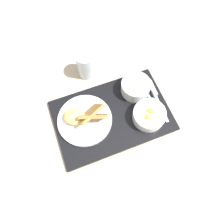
{
  "coord_description": "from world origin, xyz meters",
  "views": [
    {
      "loc": [
        0.08,
        0.27,
        0.72
      ],
      "look_at": [
        0.0,
        0.0,
        0.05
      ],
      "focal_mm": 32.0,
      "sensor_mm": 36.0,
      "label": 1
    }
  ],
  "objects_px": {
    "bowl_salad": "(149,115)",
    "glass_water": "(86,66)",
    "spoon": "(151,100)",
    "plate_main": "(84,118)",
    "knife": "(154,91)",
    "bowl_soup": "(136,86)"
  },
  "relations": [
    {
      "from": "plate_main",
      "to": "glass_water",
      "type": "height_order",
      "value": "glass_water"
    },
    {
      "from": "knife",
      "to": "spoon",
      "type": "xyz_separation_m",
      "value": [
        0.03,
        0.03,
        -0.0
      ]
    },
    {
      "from": "bowl_salad",
      "to": "glass_water",
      "type": "xyz_separation_m",
      "value": [
        0.17,
        -0.27,
        0.01
      ]
    },
    {
      "from": "bowl_salad",
      "to": "knife",
      "type": "distance_m",
      "value": 0.12
    },
    {
      "from": "plate_main",
      "to": "spoon",
      "type": "height_order",
      "value": "plate_main"
    },
    {
      "from": "bowl_salad",
      "to": "spoon",
      "type": "height_order",
      "value": "bowl_salad"
    },
    {
      "from": "bowl_salad",
      "to": "spoon",
      "type": "distance_m",
      "value": 0.08
    },
    {
      "from": "glass_water",
      "to": "bowl_soup",
      "type": "bearing_deg",
      "value": 138.39
    },
    {
      "from": "plate_main",
      "to": "bowl_soup",
      "type": "bearing_deg",
      "value": -163.21
    },
    {
      "from": "bowl_salad",
      "to": "bowl_soup",
      "type": "distance_m",
      "value": 0.13
    },
    {
      "from": "bowl_salad",
      "to": "spoon",
      "type": "bearing_deg",
      "value": -118.0
    },
    {
      "from": "bowl_soup",
      "to": "glass_water",
      "type": "bearing_deg",
      "value": -41.61
    },
    {
      "from": "bowl_salad",
      "to": "knife",
      "type": "xyz_separation_m",
      "value": [
        -0.06,
        -0.1,
        -0.02
      ]
    },
    {
      "from": "plate_main",
      "to": "spoon",
      "type": "xyz_separation_m",
      "value": [
        -0.27,
        -0.01,
        -0.01
      ]
    },
    {
      "from": "plate_main",
      "to": "knife",
      "type": "height_order",
      "value": "plate_main"
    },
    {
      "from": "plate_main",
      "to": "spoon",
      "type": "relative_size",
      "value": 1.4
    },
    {
      "from": "bowl_salad",
      "to": "bowl_soup",
      "type": "height_order",
      "value": "bowl_soup"
    },
    {
      "from": "bowl_salad",
      "to": "bowl_soup",
      "type": "relative_size",
      "value": 1.06
    },
    {
      "from": "plate_main",
      "to": "spoon",
      "type": "bearing_deg",
      "value": -178.42
    },
    {
      "from": "bowl_soup",
      "to": "bowl_salad",
      "type": "bearing_deg",
      "value": 94.54
    },
    {
      "from": "bowl_soup",
      "to": "spoon",
      "type": "relative_size",
      "value": 0.78
    },
    {
      "from": "spoon",
      "to": "glass_water",
      "type": "relative_size",
      "value": 1.23
    }
  ]
}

